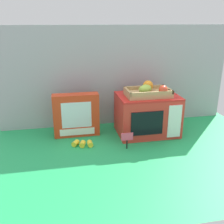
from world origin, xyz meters
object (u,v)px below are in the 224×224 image
Objects in this scene: price_sign at (127,138)px; loose_toy_banana at (83,144)px; toy_microwave at (147,114)px; cookie_set_box at (76,115)px; food_groups_crate at (149,91)px.

price_sign is 0.27m from loose_toy_banana.
toy_microwave is 3.02× the size of loose_toy_banana.
toy_microwave is 0.46m from cookie_set_box.
food_groups_crate is (-0.01, -0.02, 0.16)m from toy_microwave.
food_groups_crate is 2.16× the size of loose_toy_banana.
price_sign is 0.78× the size of loose_toy_banana.
price_sign reaches higher than loose_toy_banana.
price_sign is (0.27, -0.25, -0.07)m from cookie_set_box.
cookie_set_box is 2.28× the size of loose_toy_banana.
food_groups_crate is 0.34m from price_sign.
price_sign is at bearing -132.73° from toy_microwave.
loose_toy_banana is (-0.25, 0.08, -0.05)m from price_sign.
price_sign is (-0.18, -0.20, -0.06)m from toy_microwave.
loose_toy_banana is at bearing -167.71° from food_groups_crate.
toy_microwave reaches higher than loose_toy_banana.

